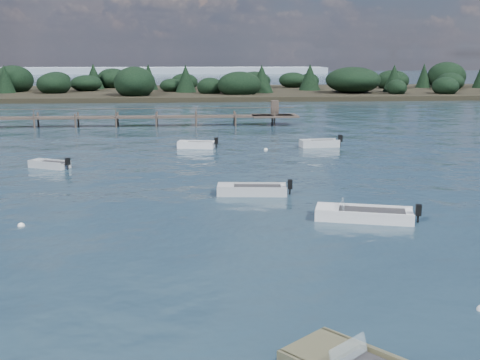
{
  "coord_description": "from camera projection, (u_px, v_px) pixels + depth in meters",
  "views": [
    {
      "loc": [
        -5.51,
        -17.77,
        7.7
      ],
      "look_at": [
        -2.77,
        14.0,
        1.0
      ],
      "focal_mm": 45.0,
      "sensor_mm": 36.0,
      "label": 1
    }
  ],
  "objects": [
    {
      "name": "ground",
      "position": [
        231.0,
        115.0,
        77.87
      ],
      "size": [
        400.0,
        400.0,
        0.0
      ],
      "primitive_type": "plane",
      "color": "#172936",
      "rests_on": "ground"
    },
    {
      "name": "dinghy_mid_white_a",
      "position": [
        364.0,
        216.0,
        28.5
      ],
      "size": [
        4.95,
        2.92,
        1.14
      ],
      "color": "silver",
      "rests_on": "ground"
    },
    {
      "name": "tender_far_grey_b",
      "position": [
        319.0,
        145.0,
        50.79
      ],
      "size": [
        3.66,
        1.58,
        1.24
      ],
      "color": "#AAAEB1",
      "rests_on": "ground"
    },
    {
      "name": "dinghy_mid_grey",
      "position": [
        252.0,
        192.0,
        33.65
      ],
      "size": [
        4.26,
        1.88,
        1.06
      ],
      "color": "#AAAEB1",
      "rests_on": "ground"
    },
    {
      "name": "tender_far_grey",
      "position": [
        50.0,
        166.0,
        41.46
      ],
      "size": [
        3.08,
        2.32,
        1.01
      ],
      "color": "#AAAEB1",
      "rests_on": "ground"
    },
    {
      "name": "tender_far_white",
      "position": [
        196.0,
        146.0,
        50.16
      ],
      "size": [
        3.44,
        1.8,
        1.15
      ],
      "color": "silver",
      "rests_on": "ground"
    },
    {
      "name": "buoy_c",
      "position": [
        21.0,
        226.0,
        27.43
      ],
      "size": [
        0.32,
        0.32,
        0.32
      ],
      "primitive_type": "sphere",
      "color": "white",
      "rests_on": "ground"
    },
    {
      "name": "buoy_e",
      "position": [
        266.0,
        150.0,
        49.15
      ],
      "size": [
        0.32,
        0.32,
        0.32
      ],
      "primitive_type": "sphere",
      "color": "white",
      "rests_on": "ground"
    },
    {
      "name": "jetty",
      "position": [
        36.0,
        118.0,
        64.13
      ],
      "size": [
        64.5,
        3.2,
        3.4
      ],
      "color": "#483D35",
      "rests_on": "ground"
    },
    {
      "name": "far_headland",
      "position": [
        343.0,
        84.0,
        118.57
      ],
      "size": [
        190.0,
        40.0,
        5.8
      ],
      "color": "black",
      "rests_on": "ground"
    }
  ]
}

